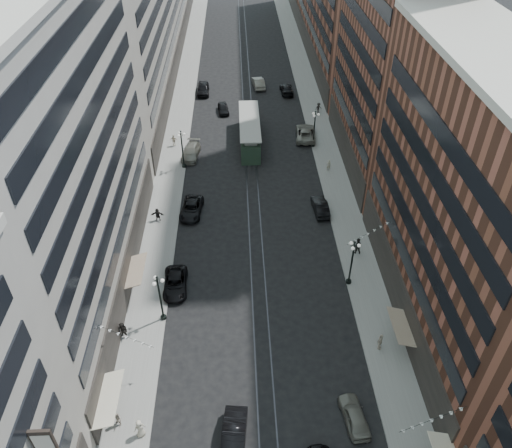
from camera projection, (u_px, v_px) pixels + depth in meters
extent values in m
plane|color=black|center=(250.00, 148.00, 72.67)|extent=(220.00, 220.00, 0.00)
cube|color=gray|center=(180.00, 118.00, 80.10)|extent=(4.00, 180.00, 0.15)
cube|color=gray|center=(316.00, 115.00, 80.80)|extent=(4.00, 180.00, 0.15)
cube|color=#2D2D33|center=(244.00, 117.00, 80.46)|extent=(0.12, 180.00, 0.02)
cube|color=#2D2D33|center=(252.00, 117.00, 80.51)|extent=(0.12, 180.00, 0.02)
cube|color=#9F9A8D|center=(59.00, 167.00, 42.31)|extent=(8.00, 36.00, 28.00)
cube|color=brown|center=(469.00, 212.00, 40.72)|extent=(8.00, 30.00, 24.00)
cube|color=brown|center=(398.00, 2.00, 57.01)|extent=(8.00, 26.00, 42.00)
cylinder|color=black|center=(164.00, 317.00, 47.18)|extent=(0.56, 0.56, 0.30)
cylinder|color=black|center=(160.00, 299.00, 45.65)|extent=(0.18, 0.18, 5.20)
sphere|color=black|center=(157.00, 277.00, 43.91)|extent=(0.24, 0.24, 0.24)
sphere|color=white|center=(162.00, 281.00, 44.17)|extent=(0.36, 0.36, 0.36)
sphere|color=white|center=(155.00, 278.00, 44.45)|extent=(0.36, 0.36, 0.36)
sphere|color=white|center=(154.00, 284.00, 43.84)|extent=(0.36, 0.36, 0.36)
cylinder|color=black|center=(184.00, 166.00, 68.29)|extent=(0.56, 0.56, 0.30)
cylinder|color=black|center=(182.00, 150.00, 66.76)|extent=(0.18, 0.18, 5.20)
sphere|color=black|center=(181.00, 132.00, 65.02)|extent=(0.24, 0.24, 0.24)
sphere|color=white|center=(184.00, 134.00, 65.28)|extent=(0.36, 0.36, 0.36)
sphere|color=white|center=(179.00, 133.00, 65.56)|extent=(0.36, 0.36, 0.36)
sphere|color=white|center=(179.00, 136.00, 64.95)|extent=(0.36, 0.36, 0.36)
cylinder|color=black|center=(349.00, 281.00, 50.89)|extent=(0.56, 0.56, 0.30)
cylinder|color=black|center=(351.00, 264.00, 49.36)|extent=(0.18, 0.18, 5.20)
sphere|color=black|center=(355.00, 242.00, 47.62)|extent=(0.24, 0.24, 0.24)
sphere|color=white|center=(359.00, 245.00, 47.88)|extent=(0.36, 0.36, 0.36)
sphere|color=white|center=(351.00, 243.00, 48.17)|extent=(0.36, 0.36, 0.36)
sphere|color=white|center=(353.00, 248.00, 47.56)|extent=(0.36, 0.36, 0.36)
cylinder|color=black|center=(313.00, 145.00, 72.78)|extent=(0.56, 0.56, 0.30)
cylinder|color=black|center=(314.00, 130.00, 71.25)|extent=(0.18, 0.18, 5.20)
sphere|color=black|center=(316.00, 112.00, 69.51)|extent=(0.24, 0.24, 0.24)
sphere|color=white|center=(319.00, 114.00, 69.77)|extent=(0.36, 0.36, 0.36)
sphere|color=white|center=(313.00, 113.00, 70.06)|extent=(0.36, 0.36, 0.36)
sphere|color=white|center=(314.00, 116.00, 69.45)|extent=(0.36, 0.36, 0.36)
cube|color=#263C2C|center=(250.00, 134.00, 73.11)|extent=(2.69, 12.93, 2.80)
cube|color=gray|center=(250.00, 123.00, 72.04)|extent=(1.72, 11.85, 0.65)
cube|color=gray|center=(250.00, 121.00, 71.77)|extent=(2.91, 13.14, 0.16)
cylinder|color=black|center=(251.00, 157.00, 69.96)|extent=(2.48, 0.75, 0.75)
cylinder|color=black|center=(249.00, 125.00, 77.54)|extent=(2.48, 0.75, 0.75)
imported|color=black|center=(175.00, 283.00, 50.14)|extent=(2.47, 5.06, 1.38)
imported|color=#68675D|center=(354.00, 416.00, 38.82)|extent=(2.19, 4.32, 1.41)
imported|color=black|center=(234.00, 438.00, 37.25)|extent=(2.24, 5.20, 1.66)
imported|color=beige|center=(140.00, 428.00, 37.64)|extent=(1.01, 0.81, 1.82)
imported|color=black|center=(123.00, 331.00, 44.84)|extent=(1.07, 0.85, 1.93)
imported|color=beige|center=(380.00, 342.00, 43.98)|extent=(0.81, 1.17, 1.83)
imported|color=black|center=(191.00, 208.00, 59.94)|extent=(2.89, 5.38, 1.44)
imported|color=slate|center=(191.00, 152.00, 70.32)|extent=(2.77, 5.55, 1.55)
imported|color=black|center=(203.00, 89.00, 87.08)|extent=(2.18, 5.24, 1.78)
imported|color=black|center=(320.00, 207.00, 60.19)|extent=(1.84, 4.62, 1.49)
imported|color=slate|center=(306.00, 133.00, 74.54)|extent=(3.41, 6.37, 1.70)
imported|color=black|center=(287.00, 89.00, 87.33)|extent=(2.25, 5.12, 1.46)
imported|color=black|center=(223.00, 108.00, 81.38)|extent=(2.10, 4.23, 1.39)
imported|color=gray|center=(258.00, 83.00, 89.21)|extent=(2.35, 5.27, 1.68)
imported|color=black|center=(158.00, 215.00, 58.60)|extent=(1.53, 0.53, 1.63)
imported|color=beige|center=(174.00, 140.00, 72.39)|extent=(1.09, 0.67, 1.74)
imported|color=black|center=(357.00, 246.00, 53.99)|extent=(0.99, 0.60, 1.94)
imported|color=#B3AC94|center=(329.00, 165.00, 67.15)|extent=(0.66, 0.49, 1.66)
imported|color=black|center=(318.00, 108.00, 80.88)|extent=(1.18, 0.86, 1.69)
imported|color=#A59989|center=(117.00, 419.00, 38.35)|extent=(0.78, 0.84, 1.54)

